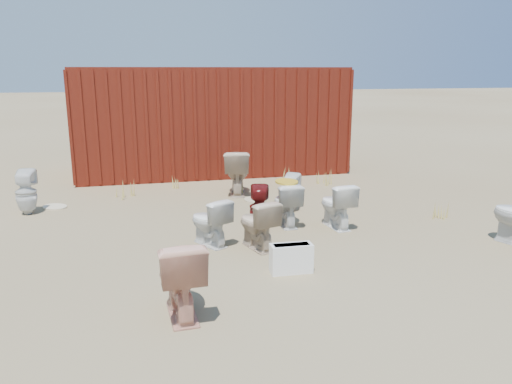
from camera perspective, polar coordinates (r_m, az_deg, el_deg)
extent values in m
plane|color=brown|center=(7.15, 1.12, -5.41)|extent=(100.00, 100.00, 0.00)
cube|color=#500F0D|center=(11.91, -5.20, 8.23)|extent=(6.00, 2.40, 2.40)
imported|color=silver|center=(6.85, -5.36, -3.40)|extent=(0.64, 0.75, 0.66)
imported|color=#E09B81|center=(4.96, -8.68, -9.54)|extent=(0.49, 0.81, 0.80)
imported|color=white|center=(7.68, 9.16, -1.48)|extent=(0.47, 0.73, 0.70)
imported|color=#5A0F0F|center=(7.52, 0.40, -1.76)|extent=(0.37, 0.37, 0.67)
imported|color=white|center=(9.10, -24.79, -0.02)|extent=(0.37, 0.37, 0.75)
imported|color=#C1A98D|center=(6.69, 0.14, -3.67)|extent=(0.56, 0.75, 0.69)
imported|color=#C2A98E|center=(9.62, -2.19, 2.29)|extent=(0.65, 0.92, 0.86)
imported|color=silver|center=(7.69, 3.47, -1.37)|extent=(0.39, 0.67, 0.68)
imported|color=white|center=(8.48, 4.01, -0.05)|extent=(0.41, 0.41, 0.65)
ellipsoid|color=gold|center=(7.61, 3.51, 1.19)|extent=(0.34, 0.43, 0.02)
cube|color=white|center=(5.98, 4.05, -7.57)|extent=(0.51, 0.21, 0.35)
ellipsoid|color=#BCAD88|center=(9.19, -0.10, -0.93)|extent=(0.48, 0.57, 0.02)
ellipsoid|color=beige|center=(9.43, -22.00, -1.58)|extent=(0.58, 0.59, 0.02)
cone|color=#B09C46|center=(9.64, -14.66, 0.29)|extent=(0.36, 0.36, 0.34)
cone|color=#B09C46|center=(9.75, -1.88, 0.61)|extent=(0.32, 0.32, 0.25)
cone|color=#B09C46|center=(10.57, 8.02, 1.63)|extent=(0.36, 0.36, 0.29)
cone|color=#B09C46|center=(10.31, -8.76, 1.10)|extent=(0.30, 0.30, 0.22)
cone|color=#B09C46|center=(10.53, 3.33, 1.81)|extent=(0.34, 0.34, 0.33)
cone|color=#B09C46|center=(8.66, 20.18, -1.91)|extent=(0.28, 0.28, 0.26)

